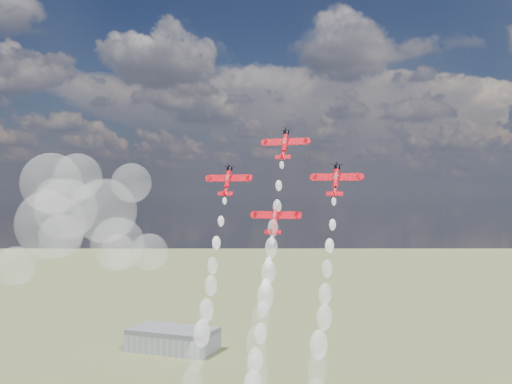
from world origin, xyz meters
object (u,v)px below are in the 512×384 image
at_px(plane_lead, 285,144).
at_px(plane_slot, 275,218).
at_px(hangar, 173,339).
at_px(plane_left, 228,180).
at_px(plane_right, 336,179).

height_order(plane_lead, plane_slot, plane_lead).
distance_m(hangar, plane_left, 233.55).
bearing_deg(plane_left, plane_lead, 14.73).
bearing_deg(plane_left, hangar, 122.54).
bearing_deg(plane_lead, plane_right, -14.73).
distance_m(plane_right, plane_slot, 16.21).
bearing_deg(plane_lead, plane_left, -165.27).
height_order(hangar, plane_slot, plane_slot).
xyz_separation_m(plane_right, plane_slot, (-13.28, -3.49, -8.61)).
height_order(hangar, plane_right, plane_right).
xyz_separation_m(hangar, plane_lead, (129.23, -178.21, 98.55)).
relative_size(hangar, plane_left, 4.68).
bearing_deg(plane_lead, hangar, 125.95).
bearing_deg(plane_left, plane_right, 0.00).
bearing_deg(plane_right, plane_slot, -165.27).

